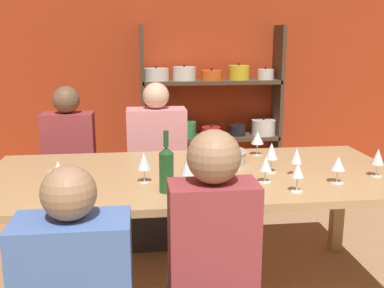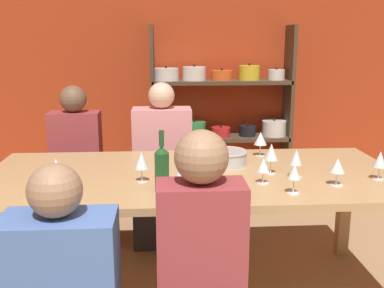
% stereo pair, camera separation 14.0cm
% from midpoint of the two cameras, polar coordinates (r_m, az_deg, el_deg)
% --- Properties ---
extents(wall_back_red, '(8.80, 0.06, 2.70)m').
position_cam_midpoint_polar(wall_back_red, '(4.57, 0.99, 10.82)').
color(wall_back_red, '#B23819').
rests_on(wall_back_red, ground_plane).
extents(shelf_unit, '(1.38, 0.30, 1.67)m').
position_cam_midpoint_polar(shelf_unit, '(4.48, 4.45, 1.84)').
color(shelf_unit, '#4C3828').
rests_on(shelf_unit, ground_plane).
extents(dining_table, '(2.40, 1.09, 0.78)m').
position_cam_midpoint_polar(dining_table, '(2.63, 1.68, -5.38)').
color(dining_table, tan).
rests_on(dining_table, ground_plane).
extents(mixing_bowl, '(0.26, 0.26, 0.09)m').
position_cam_midpoint_polar(mixing_bowl, '(2.79, 5.87, -1.64)').
color(mixing_bowl, '#B7BABC').
rests_on(mixing_bowl, dining_table).
extents(wine_bottle_green, '(0.07, 0.07, 0.32)m').
position_cam_midpoint_polar(wine_bottle_green, '(2.26, -2.07, -3.07)').
color(wine_bottle_green, '#1E4C23').
rests_on(wine_bottle_green, dining_table).
extents(wine_glass_white_a, '(0.08, 0.08, 0.15)m').
position_cam_midpoint_polar(wine_glass_white_a, '(2.40, 2.08, -2.60)').
color(wine_glass_white_a, white).
rests_on(wine_glass_white_a, dining_table).
extents(wine_glass_red_a, '(0.07, 0.07, 0.19)m').
position_cam_midpoint_polar(wine_glass_red_a, '(2.23, 0.59, -3.05)').
color(wine_glass_red_a, white).
rests_on(wine_glass_red_a, dining_table).
extents(wine_glass_white_b, '(0.07, 0.07, 0.16)m').
position_cam_midpoint_polar(wine_glass_white_b, '(2.70, 24.16, -1.90)').
color(wine_glass_white_b, white).
rests_on(wine_glass_white_b, dining_table).
extents(wine_glass_white_c, '(0.07, 0.07, 0.16)m').
position_cam_midpoint_polar(wine_glass_white_c, '(2.58, 14.61, -1.78)').
color(wine_glass_white_c, white).
rests_on(wine_glass_white_c, dining_table).
extents(wine_glass_white_d, '(0.08, 0.08, 0.18)m').
position_cam_midpoint_polar(wine_glass_white_d, '(2.62, 11.55, -1.11)').
color(wine_glass_white_d, white).
rests_on(wine_glass_white_d, dining_table).
extents(wine_glass_red_b, '(0.07, 0.07, 0.15)m').
position_cam_midpoint_polar(wine_glass_red_b, '(2.31, 14.56, -3.57)').
color(wine_glass_red_b, white).
rests_on(wine_glass_red_b, dining_table).
extents(wine_glass_empty_a, '(0.08, 0.08, 0.16)m').
position_cam_midpoint_polar(wine_glass_empty_a, '(3.00, 10.02, 0.65)').
color(wine_glass_empty_a, white).
rests_on(wine_glass_empty_a, dining_table).
extents(wine_glass_white_e, '(0.08, 0.08, 0.17)m').
position_cam_midpoint_polar(wine_glass_white_e, '(2.43, -4.78, -2.17)').
color(wine_glass_white_e, white).
rests_on(wine_glass_white_e, dining_table).
extents(wine_glass_empty_b, '(0.07, 0.07, 0.14)m').
position_cam_midpoint_polar(wine_glass_empty_b, '(2.44, 10.68, -2.73)').
color(wine_glass_empty_b, white).
rests_on(wine_glass_empty_b, dining_table).
extents(wine_glass_white_f, '(0.07, 0.07, 0.16)m').
position_cam_midpoint_polar(wine_glass_white_f, '(2.40, -15.27, -2.85)').
color(wine_glass_white_f, white).
rests_on(wine_glass_white_f, dining_table).
extents(wine_glass_red_c, '(0.08, 0.08, 0.15)m').
position_cam_midpoint_polar(wine_glass_red_c, '(2.51, 19.53, -2.72)').
color(wine_glass_red_c, white).
rests_on(wine_glass_red_c, dining_table).
extents(wine_glass_white_g, '(0.08, 0.08, 0.16)m').
position_cam_midpoint_polar(wine_glass_white_g, '(2.24, -16.29, -3.87)').
color(wine_glass_white_g, white).
rests_on(wine_glass_white_g, dining_table).
extents(person_far_a, '(0.38, 0.47, 1.20)m').
position_cam_midpoint_polar(person_far_a, '(3.59, -13.17, -4.88)').
color(person_far_a, '#2D2D38').
rests_on(person_far_a, ground_plane).
extents(person_far_b, '(0.44, 0.56, 1.23)m').
position_cam_midpoint_polar(person_far_b, '(3.52, -2.59, -4.95)').
color(person_far_b, '#2D2D38').
rests_on(person_far_b, ground_plane).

